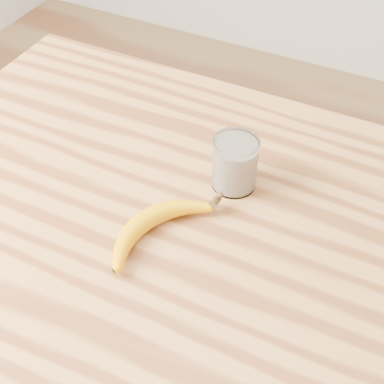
% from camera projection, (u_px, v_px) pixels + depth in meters
% --- Properties ---
extents(table, '(1.20, 0.80, 0.90)m').
position_uv_depth(table, '(194.00, 266.00, 1.00)').
color(table, '#B2763E').
rests_on(table, ground).
extents(smoothie_glass, '(0.08, 0.08, 0.10)m').
position_uv_depth(smoothie_glass, '(235.00, 164.00, 0.94)').
color(smoothie_glass, white).
rests_on(smoothie_glass, table).
extents(banana, '(0.20, 0.30, 0.03)m').
position_uv_depth(banana, '(147.00, 219.00, 0.89)').
color(banana, '#E29400').
rests_on(banana, table).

